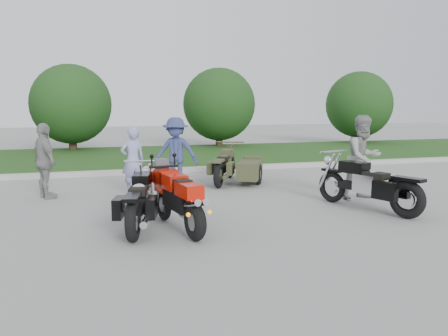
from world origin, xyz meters
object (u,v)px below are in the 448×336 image
object	(u,v)px
person_back	(45,161)
person_denim	(176,152)
sportbike_red	(179,197)
cruiser_left	(140,203)
cruiser_sidecar	(239,168)
cruiser_right	(371,187)
person_stripe	(133,160)
person_grey	(363,157)

from	to	relation	value
person_back	person_denim	bearing A→B (deg)	-101.85
sportbike_red	person_denim	xyz separation A→B (m)	(0.70, 4.24, 0.34)
cruiser_left	cruiser_sidecar	distance (m)	4.81
sportbike_red	cruiser_right	distance (m)	4.00
cruiser_right	person_denim	bearing A→B (deg)	109.41
sportbike_red	person_back	distance (m)	4.21
person_stripe	person_denim	world-z (taller)	person_denim
cruiser_right	person_back	distance (m)	7.15
cruiser_left	person_denim	distance (m)	4.21
cruiser_sidecar	person_stripe	size ratio (longest dim) A/B	1.35
cruiser_right	cruiser_left	bearing A→B (deg)	160.12
cruiser_sidecar	person_back	size ratio (longest dim) A/B	1.26
sportbike_red	person_grey	xyz separation A→B (m)	(4.48, 1.36, 0.39)
cruiser_left	person_back	distance (m)	3.67
cruiser_left	cruiser_sidecar	xyz separation A→B (m)	(3.02, 3.74, -0.04)
sportbike_red	cruiser_sidecar	bearing A→B (deg)	47.72
cruiser_right	person_stripe	xyz separation A→B (m)	(-4.47, 3.13, 0.32)
person_grey	person_denim	world-z (taller)	person_grey
person_denim	sportbike_red	bearing A→B (deg)	-78.16
cruiser_right	person_stripe	bearing A→B (deg)	124.45
sportbike_red	person_stripe	size ratio (longest dim) A/B	1.25
cruiser_sidecar	person_denim	distance (m)	1.78
person_stripe	person_grey	size ratio (longest dim) A/B	0.85
person_grey	person_back	bearing A→B (deg)	155.34
cruiser_right	cruiser_sidecar	bearing A→B (deg)	92.80
cruiser_left	person_back	size ratio (longest dim) A/B	1.34
sportbike_red	person_denim	world-z (taller)	person_denim
cruiser_left	person_denim	xyz separation A→B (m)	(1.33, 3.97, 0.45)
person_stripe	person_back	xyz separation A→B (m)	(-1.96, -0.03, 0.06)
sportbike_red	cruiser_right	world-z (taller)	sportbike_red
cruiser_right	person_denim	size ratio (longest dim) A/B	1.32
person_grey	person_back	xyz separation A→B (m)	(-6.93, 2.05, -0.09)
cruiser_sidecar	person_back	world-z (taller)	person_back
cruiser_sidecar	person_back	xyz separation A→B (m)	(-4.84, -0.59, 0.44)
cruiser_left	person_back	xyz separation A→B (m)	(-1.82, 3.16, 0.40)
person_denim	cruiser_right	bearing A→B (deg)	-28.86
sportbike_red	person_back	xyz separation A→B (m)	(-2.45, 3.42, 0.30)
cruiser_left	cruiser_sidecar	world-z (taller)	cruiser_left
person_stripe	person_denim	bearing A→B (deg)	-158.22
cruiser_sidecar	sportbike_red	bearing A→B (deg)	-93.46
cruiser_left	person_stripe	world-z (taller)	person_stripe
cruiser_right	person_denim	distance (m)	5.13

